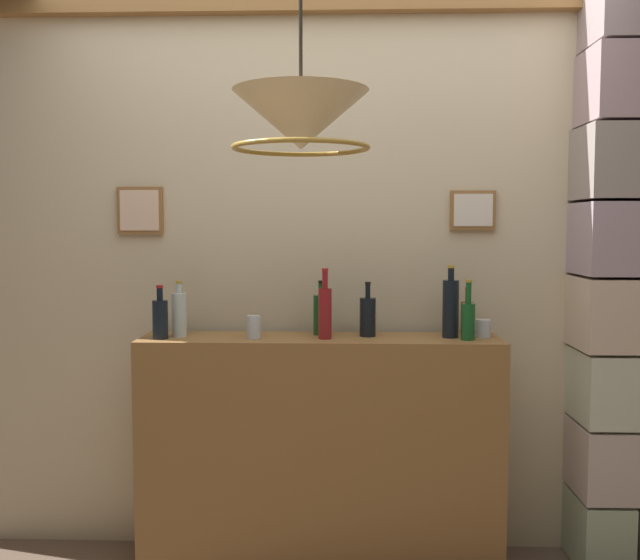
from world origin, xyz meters
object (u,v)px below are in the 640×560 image
object	(u,v)px
liquor_bottle_whiskey	(179,314)
liquor_bottle_scotch	(467,317)
liquor_bottle_rye	(325,311)
glass_tumbler_highball	(254,327)
liquor_bottle_vodka	(322,314)
liquor_bottle_rum	(468,319)
pendant_lamp	(301,122)
liquor_bottle_amaro	(160,318)
liquor_bottle_port	(368,316)
liquor_bottle_sherry	(451,307)
glass_tumbler_rocks	(483,328)

from	to	relation	value
liquor_bottle_whiskey	liquor_bottle_scotch	bearing A→B (deg)	5.46
liquor_bottle_rye	glass_tumbler_highball	xyz separation A→B (m)	(-0.30, -0.00, -0.07)
liquor_bottle_vodka	liquor_bottle_scotch	bearing A→B (deg)	4.35
liquor_bottle_rum	pendant_lamp	xyz separation A→B (m)	(-0.66, -0.71, 0.71)
liquor_bottle_rum	liquor_bottle_amaro	size ratio (longest dim) A/B	1.12
liquor_bottle_amaro	glass_tumbler_highball	bearing A→B (deg)	3.42
liquor_bottle_port	glass_tumbler_highball	size ratio (longest dim) A/B	2.41
liquor_bottle_sherry	liquor_bottle_rye	xyz separation A→B (m)	(-0.53, -0.05, -0.01)
liquor_bottle_sherry	pendant_lamp	xyz separation A→B (m)	(-0.59, -0.78, 0.67)
liquor_bottle_vodka	glass_tumbler_highball	distance (m)	0.31
liquor_bottle_amaro	glass_tumbler_highball	size ratio (longest dim) A/B	2.32
liquor_bottle_sherry	liquor_bottle_whiskey	xyz separation A→B (m)	(-1.16, -0.01, -0.03)
liquor_bottle_vodka	liquor_bottle_rum	bearing A→B (deg)	-11.70
liquor_bottle_whiskey	glass_tumbler_highball	world-z (taller)	liquor_bottle_whiskey
liquor_bottle_amaro	glass_tumbler_rocks	world-z (taller)	liquor_bottle_amaro
liquor_bottle_whiskey	glass_tumbler_rocks	bearing A→B (deg)	1.21
liquor_bottle_port	liquor_bottle_rum	xyz separation A→B (m)	(0.42, -0.09, 0.00)
liquor_bottle_rum	liquor_bottle_vodka	world-z (taller)	liquor_bottle_rum
liquor_bottle_rum	liquor_bottle_scotch	bearing A→B (deg)	82.02
liquor_bottle_port	liquor_bottle_vodka	world-z (taller)	liquor_bottle_vodka
liquor_bottle_amaro	liquor_bottle_scotch	bearing A→B (deg)	8.11
liquor_bottle_rum	pendant_lamp	world-z (taller)	pendant_lamp
glass_tumbler_highball	liquor_bottle_amaro	bearing A→B (deg)	-176.58
liquor_bottle_scotch	glass_tumbler_highball	distance (m)	0.94
liquor_bottle_vodka	glass_tumbler_rocks	bearing A→B (deg)	-3.59
liquor_bottle_rum	liquor_bottle_sherry	bearing A→B (deg)	132.60
liquor_bottle_vodka	pendant_lamp	world-z (taller)	pendant_lamp
liquor_bottle_sherry	pendant_lamp	distance (m)	1.19
liquor_bottle_scotch	liquor_bottle_rye	bearing A→B (deg)	-165.50
liquor_bottle_sherry	glass_tumbler_highball	size ratio (longest dim) A/B	3.16
liquor_bottle_port	glass_tumbler_rocks	xyz separation A→B (m)	(0.50, -0.01, -0.05)
liquor_bottle_rum	glass_tumbler_rocks	bearing A→B (deg)	46.65
liquor_bottle_vodka	liquor_bottle_sherry	bearing A→B (deg)	-6.03
glass_tumbler_highball	liquor_bottle_rum	bearing A→B (deg)	-0.75
liquor_bottle_rum	liquor_bottle_amaro	xyz separation A→B (m)	(-1.29, -0.01, -0.00)
liquor_bottle_port	liquor_bottle_whiskey	bearing A→B (deg)	-177.65
liquor_bottle_sherry	pendant_lamp	world-z (taller)	pendant_lamp
liquor_bottle_sherry	glass_tumbler_highball	world-z (taller)	liquor_bottle_sherry
liquor_bottle_scotch	liquor_bottle_port	bearing A→B (deg)	-168.91
glass_tumbler_highball	liquor_bottle_whiskey	bearing A→B (deg)	172.25
liquor_bottle_sherry	liquor_bottle_scotch	distance (m)	0.15
liquor_bottle_scotch	liquor_bottle_whiskey	world-z (taller)	liquor_bottle_whiskey
glass_tumbler_highball	pendant_lamp	size ratio (longest dim) A/B	0.20
liquor_bottle_scotch	glass_tumbler_rocks	size ratio (longest dim) A/B	2.73
glass_tumbler_rocks	pendant_lamp	xyz separation A→B (m)	(-0.73, -0.80, 0.76)
liquor_bottle_vodka	liquor_bottle_sherry	size ratio (longest dim) A/B	0.77
liquor_bottle_port	liquor_bottle_vodka	distance (m)	0.20
liquor_bottle_sherry	liquor_bottle_whiskey	distance (m)	1.16
liquor_bottle_whiskey	glass_tumbler_rocks	distance (m)	1.31
liquor_bottle_vodka	liquor_bottle_scotch	world-z (taller)	liquor_bottle_vodka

